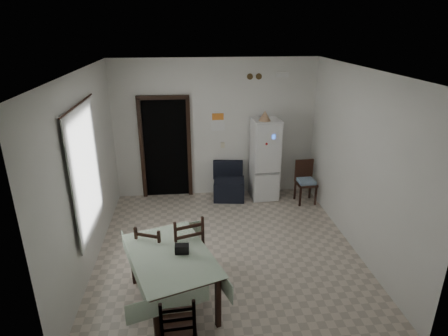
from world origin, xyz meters
name	(u,v)px	position (x,y,z in m)	size (l,w,h in m)	color
ground	(227,248)	(0.00, 0.00, 0.00)	(4.50, 4.50, 0.00)	#BCAC99
ceiling	(228,70)	(0.00, 0.00, 2.90)	(4.20, 4.50, 0.02)	white
wall_back	(215,129)	(0.00, 2.25, 1.45)	(4.20, 0.02, 2.90)	silver
wall_front	(253,250)	(0.00, -2.25, 1.45)	(4.20, 0.02, 2.90)	silver
wall_left	(86,173)	(-2.10, 0.00, 1.45)	(0.02, 4.50, 2.90)	silver
wall_right	(359,163)	(2.10, 0.00, 1.45)	(0.02, 4.50, 2.90)	silver
doorway	(166,146)	(-1.05, 2.45, 1.06)	(1.06, 0.52, 2.22)	black
window_recess	(78,171)	(-2.15, -0.20, 1.55)	(0.10, 1.20, 1.60)	silver
curtain	(86,171)	(-2.04, -0.20, 1.55)	(0.02, 1.45, 1.85)	silver
curtain_rod	(77,105)	(-2.03, -0.20, 2.50)	(0.02, 0.02, 1.60)	black
calendar	(218,121)	(0.05, 2.24, 1.62)	(0.28, 0.02, 0.40)	white
calendar_image	(218,117)	(0.05, 2.23, 1.72)	(0.24, 0.01, 0.14)	orange
light_switch	(223,145)	(0.15, 2.24, 1.10)	(0.08, 0.02, 0.12)	beige
vent_left	(250,77)	(0.70, 2.23, 2.52)	(0.12, 0.12, 0.03)	#513D20
vent_right	(259,76)	(0.88, 2.23, 2.52)	(0.12, 0.12, 0.03)	#513D20
emergency_light	(282,75)	(1.35, 2.21, 2.55)	(0.25, 0.07, 0.09)	white
fridge	(265,159)	(1.01, 1.93, 0.85)	(0.55, 0.55, 1.71)	white
tan_cone	(265,116)	(0.95, 1.84, 1.81)	(0.24, 0.24, 0.20)	#A77F5C
navy_seat	(229,181)	(0.26, 1.93, 0.38)	(0.64, 0.62, 0.77)	black
corner_chair	(306,183)	(1.82, 1.58, 0.44)	(0.38, 0.38, 0.89)	black
dining_table	(172,279)	(-0.86, -1.22, 0.38)	(0.96, 1.46, 0.76)	#ADC3A7
black_bag	(182,249)	(-0.71, -1.19, 0.82)	(0.18, 0.11, 0.12)	black
dining_chair_far_left	(155,252)	(-1.12, -0.69, 0.47)	(0.40, 0.40, 0.93)	black
dining_chair_far_right	(186,246)	(-0.67, -0.68, 0.53)	(0.45, 0.45, 1.06)	black
dining_chair_near_head	(178,325)	(-0.77, -2.11, 0.45)	(0.39, 0.39, 0.91)	black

